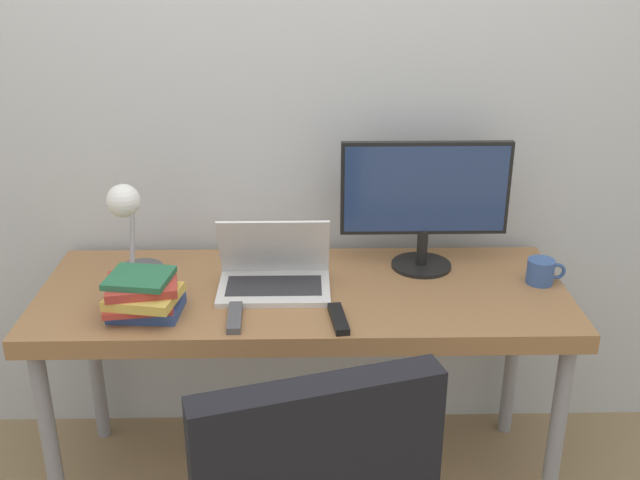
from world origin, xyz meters
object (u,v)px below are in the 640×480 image
at_px(laptop, 274,274).
at_px(book_stack, 143,295).
at_px(desk_lamp, 128,220).
at_px(monitor, 425,197).
at_px(mug, 541,271).

distance_m(laptop, book_stack, 0.41).
distance_m(laptop, desk_lamp, 0.48).
bearing_deg(desk_lamp, monitor, 7.22).
bearing_deg(desk_lamp, laptop, -4.59).
relative_size(desk_lamp, mug, 2.78).
bearing_deg(mug, laptop, -178.56).
bearing_deg(book_stack, laptop, 23.42).
bearing_deg(mug, book_stack, -171.44).
distance_m(desk_lamp, book_stack, 0.27).
bearing_deg(book_stack, mug, 8.56).
distance_m(monitor, desk_lamp, 0.95).
height_order(laptop, monitor, monitor).
distance_m(book_stack, mug, 1.25).
bearing_deg(monitor, laptop, -162.43).
distance_m(laptop, mug, 0.86).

